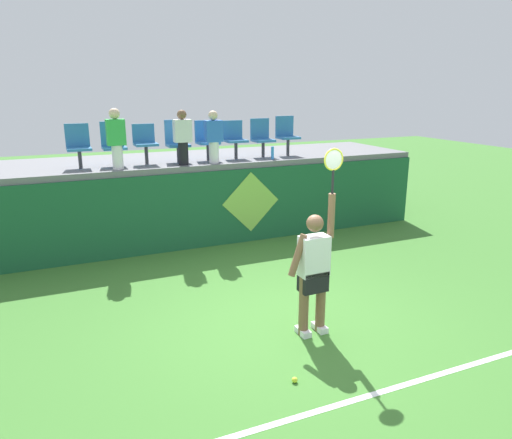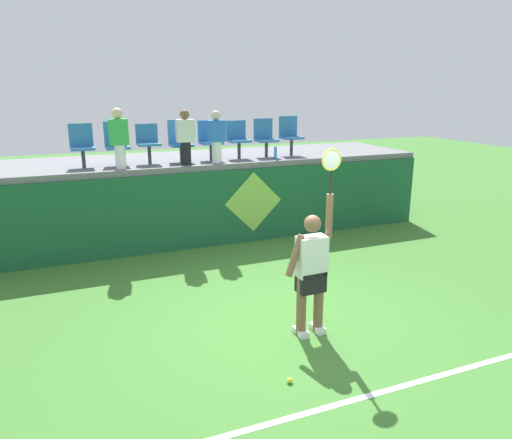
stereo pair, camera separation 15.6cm
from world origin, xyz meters
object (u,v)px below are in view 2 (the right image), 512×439
Objects in this scene: water_bottle at (275,153)px; spectator_1 at (185,136)px; stadium_chair_1 at (117,142)px; stadium_chair_4 at (210,139)px; tennis_player at (312,269)px; stadium_chair_7 at (290,134)px; spectator_0 at (119,137)px; stadium_chair_0 at (82,144)px; tennis_ball at (290,380)px; stadium_chair_2 at (148,141)px; stadium_chair_3 at (180,140)px; stadium_chair_5 at (238,137)px; stadium_chair_6 at (265,136)px; spectator_2 at (216,136)px.

spectator_1 reaches higher than water_bottle.
stadium_chair_4 is at bearing -0.15° from stadium_chair_1.
tennis_player is 4.50m from spectator_1.
stadium_chair_7 is 0.77× the size of spectator_0.
water_bottle is 0.33× the size of stadium_chair_0.
spectator_0 is (-1.04, 5.20, 2.24)m from tennis_ball.
stadium_chair_0 is 1.26m from stadium_chair_2.
stadium_chair_5 is (1.27, -0.01, 0.00)m from stadium_chair_3.
stadium_chair_4 is (1.90, -0.00, -0.00)m from stadium_chair_1.
tennis_player is 2.88× the size of stadium_chair_3.
stadium_chair_0 is 4.44m from stadium_chair_7.
water_bottle is 2.66m from stadium_chair_2.
stadium_chair_6 reaches higher than stadium_chair_2.
stadium_chair_6 is 0.74× the size of spectator_0.
spectator_0 reaches higher than stadium_chair_3.
spectator_0 reaches higher than tennis_ball.
tennis_ball is 6.19m from stadium_chair_5.
spectator_0 reaches higher than stadium_chair_0.
stadium_chair_7 is at bearing -0.11° from stadium_chair_3.
stadium_chair_7 is at bearing -0.06° from stadium_chair_1.
water_bottle reaches higher than tennis_ball.
stadium_chair_4 is 1.89m from stadium_chair_7.
spectator_2 is (0.64, 0.00, -0.01)m from spectator_1.
tennis_player reaches higher than tennis_ball.
spectator_1 is at bearing 97.02° from tennis_player.
stadium_chair_6 is (1.27, 0.00, -0.00)m from stadium_chair_4.
stadium_chair_3 is at bearing 0.04° from stadium_chair_1.
stadium_chair_5 is at bearing -179.78° from stadium_chair_7.
spectator_0 is at bearing 101.35° from tennis_ball.
stadium_chair_1 is (-1.04, 5.64, 2.10)m from tennis_ball.
stadium_chair_6 is at bearing 69.29° from tennis_ball.
tennis_player is 4.83m from spectator_0.
spectator_0 is at bearing -170.21° from stadium_chair_5.
stadium_chair_3 is 1.03× the size of stadium_chair_4.
tennis_ball is at bearing -112.81° from water_bottle.
tennis_player is 37.19× the size of tennis_ball.
stadium_chair_7 is at bearing 39.86° from water_bottle.
tennis_ball is at bearing -104.81° from stadium_chair_5.
water_bottle is 3.90m from stadium_chair_0.
stadium_chair_0 is 1.03× the size of stadium_chair_5.
stadium_chair_1 reaches higher than stadium_chair_3.
stadium_chair_7 is at bearing 0.15° from stadium_chair_2.
water_bottle is (2.17, 5.15, 1.78)m from tennis_ball.
stadium_chair_6 is at bearing 73.66° from tennis_player.
stadium_chair_6 is 0.96× the size of stadium_chair_7.
spectator_1 is at bearing -169.75° from stadium_chair_7.
stadium_chair_3 reaches higher than stadium_chair_4.
stadium_chair_0 is 1.01× the size of stadium_chair_4.
water_bottle is 3.24m from spectator_0.
tennis_ball is 0.24× the size of water_bottle.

